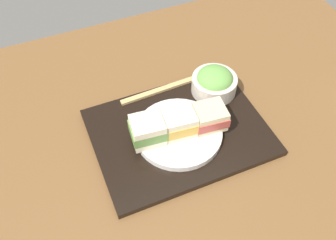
% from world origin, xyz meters
% --- Properties ---
extents(ground_plane, '(1.40, 1.00, 0.03)m').
position_xyz_m(ground_plane, '(0.00, 0.00, -0.01)').
color(ground_plane, brown).
extents(serving_tray, '(0.40, 0.30, 0.02)m').
position_xyz_m(serving_tray, '(-0.02, -0.01, 0.01)').
color(serving_tray, black).
rests_on(serving_tray, ground_plane).
extents(sandwich_plate, '(0.20, 0.20, 0.02)m').
position_xyz_m(sandwich_plate, '(-0.01, 0.01, 0.02)').
color(sandwich_plate, silver).
rests_on(sandwich_plate, serving_tray).
extents(sandwich_near, '(0.08, 0.07, 0.05)m').
position_xyz_m(sandwich_near, '(-0.09, 0.01, 0.06)').
color(sandwich_near, beige).
rests_on(sandwich_near, sandwich_plate).
extents(sandwich_middle, '(0.08, 0.07, 0.06)m').
position_xyz_m(sandwich_middle, '(-0.01, 0.01, 0.06)').
color(sandwich_middle, '#EFE5C1').
rests_on(sandwich_middle, sandwich_plate).
extents(sandwich_far, '(0.08, 0.07, 0.06)m').
position_xyz_m(sandwich_far, '(0.06, -0.00, 0.06)').
color(sandwich_far, '#EFE5C1').
rests_on(sandwich_far, sandwich_plate).
extents(salad_bowl, '(0.11, 0.11, 0.07)m').
position_xyz_m(salad_bowl, '(-0.15, -0.09, 0.05)').
color(salad_bowl, beige).
rests_on(salad_bowl, serving_tray).
extents(chopsticks_pair, '(0.20, 0.02, 0.01)m').
position_xyz_m(chopsticks_pair, '(-0.02, -0.14, 0.02)').
color(chopsticks_pair, tan).
rests_on(chopsticks_pair, serving_tray).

